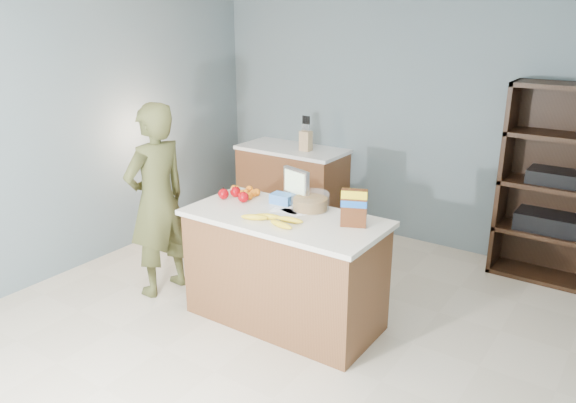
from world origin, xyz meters
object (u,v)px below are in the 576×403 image
Objects in this scene: tv at (296,184)px; cereal_box at (354,205)px; shelving_unit at (554,188)px; person at (157,201)px; counter_peninsula at (284,273)px.

cereal_box is (0.64, -0.21, 0.00)m from tv.
shelving_unit is 2.40m from tv.
person is (-2.75, -2.23, -0.02)m from shelving_unit.
shelving_unit is at bearing 46.45° from tv.
shelving_unit reaches higher than cereal_box.
shelving_unit is at bearing 62.60° from cereal_box.
counter_peninsula is at bearing -169.66° from cereal_box.
tv is at bearing 119.50° from person.
cereal_box is (0.54, 0.10, 0.65)m from counter_peninsula.
counter_peninsula is at bearing -127.11° from shelving_unit.
person is at bearing -140.89° from shelving_unit.
person is 5.98× the size of tv.
cereal_box is (-1.01, -1.95, 0.20)m from shelving_unit.
shelving_unit is (1.55, 2.05, 0.45)m from counter_peninsula.
person is at bearing -171.31° from counter_peninsula.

